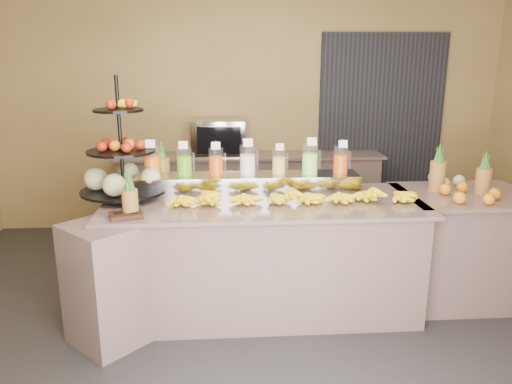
{
  "coord_description": "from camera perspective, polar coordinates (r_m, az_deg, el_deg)",
  "views": [
    {
      "loc": [
        -0.32,
        -3.45,
        2.02
      ],
      "look_at": [
        -0.06,
        0.3,
        1.0
      ],
      "focal_mm": 35.0,
      "sensor_mm": 36.0,
      "label": 1
    }
  ],
  "objects": [
    {
      "name": "pineapple_left_a",
      "position": [
        3.64,
        -14.21,
        -0.72
      ],
      "size": [
        0.11,
        0.11,
        0.35
      ],
      "rotation": [
        0.0,
        0.0,
        -0.1
      ],
      "color": "brown",
      "rests_on": "buffet_counter"
    },
    {
      "name": "buffet_counter",
      "position": [
        4.03,
        -0.76,
        -7.56
      ],
      "size": [
        2.75,
        1.25,
        0.93
      ],
      "color": "gray",
      "rests_on": "ground"
    },
    {
      "name": "juice_pitcher_milk",
      "position": [
        4.13,
        -0.96,
        3.49
      ],
      "size": [
        0.13,
        0.14,
        0.32
      ],
      "color": "silver",
      "rests_on": "pitcher_tray"
    },
    {
      "name": "juice_pitcher_lime",
      "position": [
        4.18,
        6.18,
        3.58
      ],
      "size": [
        0.13,
        0.14,
        0.32
      ],
      "color": "silver",
      "rests_on": "pitcher_tray"
    },
    {
      "name": "juice_pitcher_green",
      "position": [
        4.13,
        -8.19,
        3.28
      ],
      "size": [
        0.13,
        0.13,
        0.31
      ],
      "color": "silver",
      "rests_on": "pitcher_tray"
    },
    {
      "name": "back_ledge",
      "position": [
        5.92,
        -0.73,
        -0.07
      ],
      "size": [
        3.1,
        0.55,
        0.93
      ],
      "color": "gray",
      "rests_on": "ground"
    },
    {
      "name": "oven_warmer",
      "position": [
        5.77,
        -4.24,
        6.25
      ],
      "size": [
        0.63,
        0.46,
        0.41
      ],
      "primitive_type": "cube",
      "rotation": [
        0.0,
        0.0,
        -0.06
      ],
      "color": "gray",
      "rests_on": "back_ledge"
    },
    {
      "name": "ground",
      "position": [
        4.02,
        1.18,
        -15.09
      ],
      "size": [
        6.0,
        6.0,
        0.0
      ],
      "primitive_type": "plane",
      "color": "black",
      "rests_on": "ground"
    },
    {
      "name": "room_envelope",
      "position": [
        4.27,
        2.93,
        13.17
      ],
      "size": [
        6.04,
        5.02,
        2.82
      ],
      "color": "brown",
      "rests_on": "ground"
    },
    {
      "name": "juice_pitcher_orange_a",
      "position": [
        4.16,
        -11.77,
        3.26
      ],
      "size": [
        0.13,
        0.14,
        0.32
      ],
      "color": "silver",
      "rests_on": "pitcher_tray"
    },
    {
      "name": "pitcher_tray",
      "position": [
        4.17,
        -0.95,
        1.01
      ],
      "size": [
        1.85,
        0.3,
        0.15
      ],
      "primitive_type": "cube",
      "color": "gray",
      "rests_on": "buffet_counter"
    },
    {
      "name": "right_counter",
      "position": [
        4.62,
        22.35,
        -5.7
      ],
      "size": [
        1.08,
        0.88,
        0.93
      ],
      "color": "gray",
      "rests_on": "ground"
    },
    {
      "name": "condiment_caddy",
      "position": [
        3.63,
        -14.63,
        -2.58
      ],
      "size": [
        0.26,
        0.22,
        0.03
      ],
      "primitive_type": "cube",
      "rotation": [
        0.0,
        0.0,
        0.29
      ],
      "color": "black",
      "rests_on": "buffet_counter"
    },
    {
      "name": "pineapple_left_b",
      "position": [
        4.35,
        -10.69,
        2.49
      ],
      "size": [
        0.14,
        0.14,
        0.42
      ],
      "rotation": [
        0.0,
        0.0,
        0.3
      ],
      "color": "brown",
      "rests_on": "buffet_counter"
    },
    {
      "name": "juice_pitcher_orange_b",
      "position": [
        4.12,
        -4.58,
        3.3
      ],
      "size": [
        0.12,
        0.13,
        0.3
      ],
      "color": "silver",
      "rests_on": "pitcher_tray"
    },
    {
      "name": "fruit_stand",
      "position": [
        4.11,
        -14.36,
        2.74
      ],
      "size": [
        0.76,
        0.76,
        0.97
      ],
      "rotation": [
        0.0,
        0.0,
        0.11
      ],
      "color": "black",
      "rests_on": "buffet_counter"
    },
    {
      "name": "juice_pitcher_lemon",
      "position": [
        4.15,
        2.63,
        3.33
      ],
      "size": [
        0.11,
        0.12,
        0.28
      ],
      "color": "silver",
      "rests_on": "pitcher_tray"
    },
    {
      "name": "right_fruit_pile",
      "position": [
        4.39,
        22.58,
        0.65
      ],
      "size": [
        0.48,
        0.46,
        0.25
      ],
      "color": "brown",
      "rests_on": "right_counter"
    },
    {
      "name": "banana_heap",
      "position": [
        3.89,
        3.93,
        -0.25
      ],
      "size": [
        1.91,
        0.17,
        0.16
      ],
      "color": "yellow",
      "rests_on": "buffet_counter"
    },
    {
      "name": "juice_pitcher_orange_c",
      "position": [
        4.24,
        9.65,
        3.48
      ],
      "size": [
        0.12,
        0.13,
        0.3
      ],
      "color": "silver",
      "rests_on": "pitcher_tray"
    }
  ]
}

